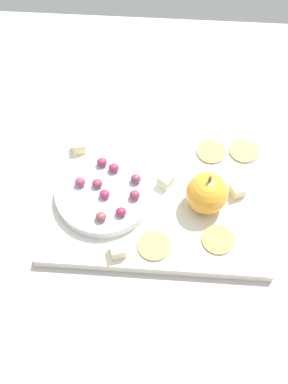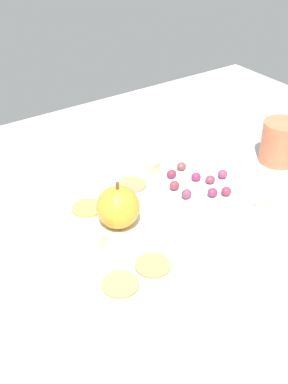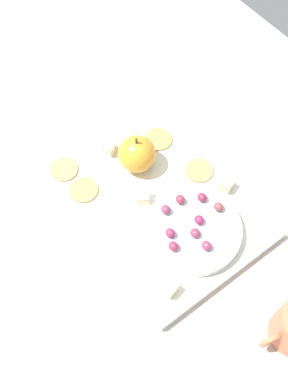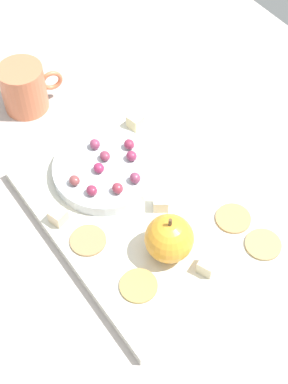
% 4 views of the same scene
% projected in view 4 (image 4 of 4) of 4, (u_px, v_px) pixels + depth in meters
% --- Properties ---
extents(table, '(1.39, 1.03, 0.04)m').
position_uv_depth(table, '(156.00, 239.00, 0.89)').
color(table, '#B8ADA8').
rests_on(table, ground).
extents(platter, '(0.38, 0.28, 0.02)m').
position_uv_depth(platter, '(143.00, 213.00, 0.88)').
color(platter, silver).
rests_on(platter, table).
extents(serving_dish, '(0.17, 0.17, 0.02)m').
position_uv_depth(serving_dish, '(105.00, 170.00, 0.91)').
color(serving_dish, silver).
rests_on(serving_dish, platter).
extents(apple_whole, '(0.07, 0.07, 0.07)m').
position_uv_depth(apple_whole, '(169.00, 238.00, 0.80)').
color(apple_whole, orange).
rests_on(apple_whole, platter).
extents(apple_stem, '(0.01, 0.01, 0.01)m').
position_uv_depth(apple_stem, '(170.00, 222.00, 0.77)').
color(apple_stem, brown).
rests_on(apple_stem, apple_whole).
extents(cheese_cube_0, '(0.03, 0.03, 0.02)m').
position_uv_depth(cheese_cube_0, '(207.00, 266.00, 0.81)').
color(cheese_cube_0, beige).
rests_on(cheese_cube_0, platter).
extents(cheese_cube_1, '(0.03, 0.03, 0.02)m').
position_uv_depth(cheese_cube_1, '(135.00, 121.00, 0.97)').
color(cheese_cube_1, beige).
rests_on(cheese_cube_1, platter).
extents(cheese_cube_2, '(0.03, 0.03, 0.02)m').
position_uv_depth(cheese_cube_2, '(161.00, 203.00, 0.87)').
color(cheese_cube_2, beige).
rests_on(cheese_cube_2, platter).
extents(cheese_cube_3, '(0.03, 0.03, 0.02)m').
position_uv_depth(cheese_cube_3, '(58.00, 216.00, 0.86)').
color(cheese_cube_3, beige).
rests_on(cheese_cube_3, platter).
extents(cracker_0, '(0.05, 0.05, 0.00)m').
position_uv_depth(cracker_0, '(263.00, 245.00, 0.84)').
color(cracker_0, tan).
rests_on(cracker_0, platter).
extents(cracker_1, '(0.05, 0.05, 0.00)m').
position_uv_depth(cracker_1, '(88.00, 240.00, 0.84)').
color(cracker_1, '#AA8354').
rests_on(cracker_1, platter).
extents(cracker_2, '(0.05, 0.05, 0.00)m').
position_uv_depth(cracker_2, '(233.00, 218.00, 0.86)').
color(cracker_2, tan).
rests_on(cracker_2, platter).
extents(cracker_3, '(0.05, 0.05, 0.00)m').
position_uv_depth(cracker_3, '(139.00, 286.00, 0.80)').
color(cracker_3, tan).
rests_on(cracker_3, platter).
extents(grape_0, '(0.02, 0.02, 0.01)m').
position_uv_depth(grape_0, '(99.00, 168.00, 0.89)').
color(grape_0, '#9B2851').
rests_on(grape_0, serving_dish).
extents(grape_1, '(0.02, 0.02, 0.02)m').
position_uv_depth(grape_1, '(118.00, 188.00, 0.86)').
color(grape_1, '#933143').
rests_on(grape_1, serving_dish).
extents(grape_2, '(0.02, 0.02, 0.02)m').
position_uv_depth(grape_2, '(132.00, 156.00, 0.90)').
color(grape_2, '#8A2C4F').
rests_on(grape_2, serving_dish).
extents(grape_3, '(0.02, 0.02, 0.02)m').
position_uv_depth(grape_3, '(95.00, 144.00, 0.92)').
color(grape_3, '#8D3758').
rests_on(grape_3, serving_dish).
extents(grape_4, '(0.02, 0.02, 0.01)m').
position_uv_depth(grape_4, '(74.00, 180.00, 0.87)').
color(grape_4, brown).
rests_on(grape_4, serving_dish).
extents(grape_5, '(0.02, 0.02, 0.02)m').
position_uv_depth(grape_5, '(135.00, 178.00, 0.88)').
color(grape_5, '#843857').
rests_on(grape_5, serving_dish).
extents(grape_6, '(0.02, 0.02, 0.01)m').
position_uv_depth(grape_6, '(105.00, 156.00, 0.90)').
color(grape_6, '#86344D').
rests_on(grape_6, serving_dish).
extents(grape_7, '(0.02, 0.02, 0.02)m').
position_uv_depth(grape_7, '(92.00, 190.00, 0.86)').
color(grape_7, maroon).
rests_on(grape_7, serving_dish).
extents(grape_8, '(0.02, 0.02, 0.02)m').
position_uv_depth(grape_8, '(129.00, 144.00, 0.92)').
color(grape_8, '#8F2C49').
rests_on(grape_8, serving_dish).
extents(cup, '(0.08, 0.11, 0.09)m').
position_uv_depth(cup, '(24.00, 88.00, 1.00)').
color(cup, '#D5724D').
rests_on(cup, table).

